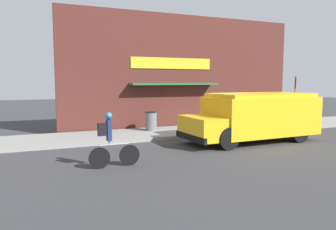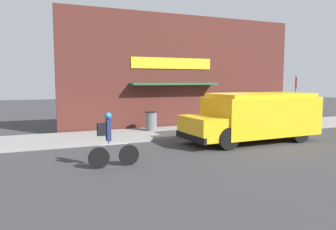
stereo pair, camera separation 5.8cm
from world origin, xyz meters
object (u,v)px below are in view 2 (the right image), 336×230
(cyclist, at_px, (110,141))
(stop_sign_post, at_px, (296,92))
(school_bus, at_px, (255,116))
(trash_bin, at_px, (151,121))

(cyclist, relative_size, stop_sign_post, 0.62)
(school_bus, relative_size, cyclist, 3.56)
(stop_sign_post, bearing_deg, school_bus, -152.05)
(school_bus, distance_m, cyclist, 6.70)
(stop_sign_post, distance_m, trash_bin, 7.97)
(school_bus, bearing_deg, stop_sign_post, 26.47)
(stop_sign_post, bearing_deg, trash_bin, 171.85)
(stop_sign_post, height_order, trash_bin, stop_sign_post)
(cyclist, xyz_separation_m, stop_sign_post, (10.98, 4.11, 1.11))
(stop_sign_post, bearing_deg, cyclist, -159.46)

